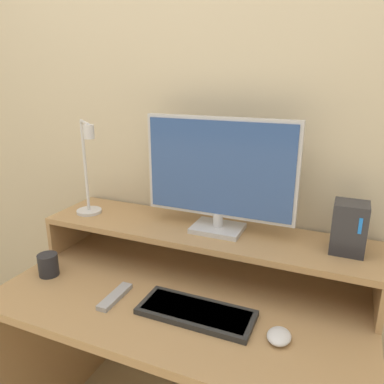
# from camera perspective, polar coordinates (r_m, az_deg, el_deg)

# --- Properties ---
(wall_back) EXTENTS (6.00, 0.05, 2.50)m
(wall_back) POSITION_cam_1_polar(r_m,az_deg,el_deg) (1.46, 4.35, 10.14)
(wall_back) COLOR beige
(wall_back) RESTS_ON ground_plane
(desk) EXTENTS (1.23, 0.65, 0.72)m
(desk) POSITION_cam_1_polar(r_m,az_deg,el_deg) (1.44, -1.45, -22.13)
(desk) COLOR #A87F51
(desk) RESTS_ON ground_plane
(monitor_shelf) EXTENTS (1.23, 0.29, 0.17)m
(monitor_shelf) POSITION_cam_1_polar(r_m,az_deg,el_deg) (1.40, 1.55, -6.61)
(monitor_shelf) COLOR #A87F51
(monitor_shelf) RESTS_ON desk
(monitor) EXTENTS (0.55, 0.14, 0.41)m
(monitor) POSITION_cam_1_polar(r_m,az_deg,el_deg) (1.31, 4.15, 2.85)
(monitor) COLOR #BCBCC1
(monitor) RESTS_ON monitor_shelf
(desk_lamp) EXTENTS (0.17, 0.15, 0.38)m
(desk_lamp) POSITION_cam_1_polar(r_m,az_deg,el_deg) (1.52, -15.56, 2.24)
(desk_lamp) COLOR silver
(desk_lamp) RESTS_ON monitor_shelf
(router_dock) EXTENTS (0.10, 0.10, 0.17)m
(router_dock) POSITION_cam_1_polar(r_m,az_deg,el_deg) (1.29, 22.83, -5.04)
(router_dock) COLOR #28282D
(router_dock) RESTS_ON monitor_shelf
(keyboard) EXTENTS (0.36, 0.15, 0.02)m
(keyboard) POSITION_cam_1_polar(r_m,az_deg,el_deg) (1.22, 0.63, -17.82)
(keyboard) COLOR #282828
(keyboard) RESTS_ON desk
(mouse) EXTENTS (0.07, 0.08, 0.03)m
(mouse) POSITION_cam_1_polar(r_m,az_deg,el_deg) (1.15, 13.12, -20.62)
(mouse) COLOR silver
(mouse) RESTS_ON desk
(remote_control) EXTENTS (0.04, 0.16, 0.02)m
(remote_control) POSITION_cam_1_polar(r_m,az_deg,el_deg) (1.32, -11.65, -15.34)
(remote_control) COLOR #99999E
(remote_control) RESTS_ON desk
(mug) EXTENTS (0.07, 0.07, 0.08)m
(mug) POSITION_cam_1_polar(r_m,az_deg,el_deg) (1.51, -21.06, -10.31)
(mug) COLOR #232328
(mug) RESTS_ON desk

